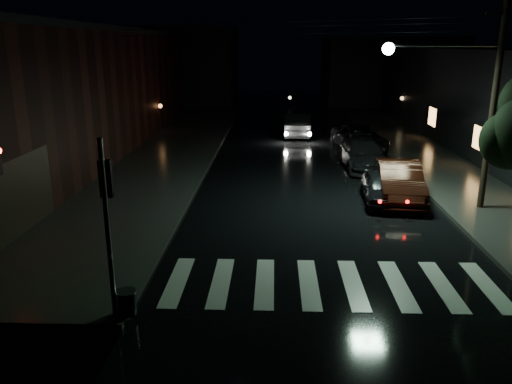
# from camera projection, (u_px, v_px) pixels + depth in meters

# --- Properties ---
(ground) EXTENTS (120.00, 120.00, 0.00)m
(ground) POSITION_uv_depth(u_px,v_px,m) (219.00, 291.00, 13.18)
(ground) COLOR black
(ground) RESTS_ON ground
(sidewalk_left) EXTENTS (6.00, 44.00, 0.15)m
(sidewalk_left) POSITION_uv_depth(u_px,v_px,m) (154.00, 164.00, 26.74)
(sidewalk_left) COLOR #282826
(sidewalk_left) RESTS_ON ground
(sidewalk_right) EXTENTS (4.00, 44.00, 0.15)m
(sidewalk_right) POSITION_uv_depth(u_px,v_px,m) (437.00, 167.00, 26.22)
(sidewalk_right) COLOR #282826
(sidewalk_right) RESTS_ON ground
(building_left) EXTENTS (10.00, 36.00, 7.00)m
(building_left) POSITION_uv_depth(u_px,v_px,m) (35.00, 96.00, 27.93)
(building_left) COLOR black
(building_left) RESTS_ON ground
(building_far_left) EXTENTS (14.00, 10.00, 8.00)m
(building_far_left) POSITION_uv_depth(u_px,v_px,m) (172.00, 65.00, 55.50)
(building_far_left) COLOR black
(building_far_left) RESTS_ON ground
(building_far_right) EXTENTS (14.00, 10.00, 7.00)m
(building_far_right) POSITION_uv_depth(u_px,v_px,m) (389.00, 70.00, 54.81)
(building_far_right) COLOR black
(building_far_right) RESTS_ON ground
(crosswalk) EXTENTS (9.00, 3.00, 0.01)m
(crosswalk) POSITION_uv_depth(u_px,v_px,m) (331.00, 284.00, 13.55)
(crosswalk) COLOR beige
(crosswalk) RESTS_ON ground
(signal_pole_corner) EXTENTS (0.68, 0.61, 4.20)m
(signal_pole_corner) POSITION_uv_depth(u_px,v_px,m) (118.00, 259.00, 11.41)
(signal_pole_corner) COLOR slate
(signal_pole_corner) RESTS_ON ground
(utility_pole) EXTENTS (4.92, 0.44, 8.00)m
(utility_pole) POSITION_uv_depth(u_px,v_px,m) (477.00, 91.00, 18.27)
(utility_pole) COLOR black
(utility_pole) RESTS_ON ground
(parked_car_a) EXTENTS (1.79, 3.84, 1.27)m
(parked_car_a) POSITION_uv_depth(u_px,v_px,m) (382.00, 188.00, 20.37)
(parked_car_a) COLOR black
(parked_car_a) RESTS_ON ground
(parked_car_b) EXTENTS (2.20, 5.02, 1.60)m
(parked_car_b) POSITION_uv_depth(u_px,v_px,m) (399.00, 181.00, 20.74)
(parked_car_b) COLOR black
(parked_car_b) RESTS_ON ground
(parked_car_c) EXTENTS (2.24, 5.20, 1.49)m
(parked_car_c) POSITION_uv_depth(u_px,v_px,m) (362.00, 154.00, 26.12)
(parked_car_c) COLOR black
(parked_car_c) RESTS_ON ground
(parked_car_d) EXTENTS (3.19, 5.66, 1.49)m
(parked_car_d) POSITION_uv_depth(u_px,v_px,m) (359.00, 138.00, 30.55)
(parked_car_d) COLOR black
(parked_car_d) RESTS_ON ground
(oncoming_car) EXTENTS (1.83, 5.05, 1.65)m
(oncoming_car) POSITION_uv_depth(u_px,v_px,m) (297.00, 124.00, 35.17)
(oncoming_car) COLOR black
(oncoming_car) RESTS_ON ground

